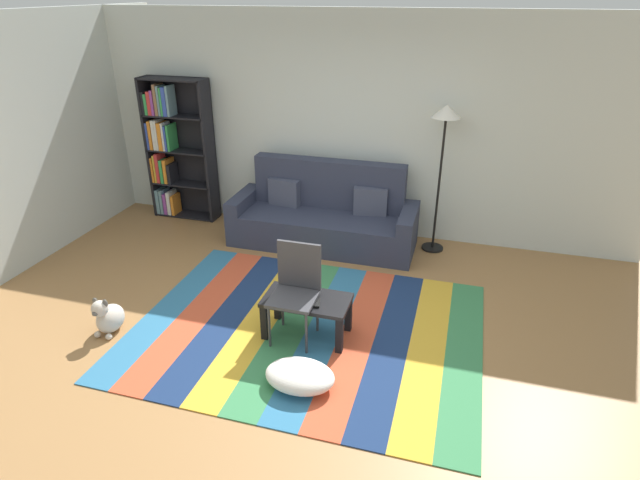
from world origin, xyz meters
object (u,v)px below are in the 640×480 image
at_px(dog, 108,317).
at_px(tv_remote, 318,303).
at_px(pouf, 300,376).
at_px(standing_lamp, 445,131).
at_px(coffee_table, 307,306).
at_px(folding_chair, 296,284).
at_px(bookshelf, 172,148).
at_px(couch, 324,217).

height_order(dog, tv_remote, tv_remote).
bearing_deg(tv_remote, dog, -179.83).
bearing_deg(pouf, standing_lamp, 73.96).
distance_m(pouf, standing_lamp, 3.20).
distance_m(coffee_table, folding_chair, 0.24).
bearing_deg(bookshelf, folding_chair, -41.78).
distance_m(bookshelf, folding_chair, 3.36).
height_order(bookshelf, coffee_table, bookshelf).
relative_size(coffee_table, tv_remote, 5.16).
relative_size(bookshelf, folding_chair, 2.09).
height_order(pouf, folding_chair, folding_chair).
bearing_deg(bookshelf, coffee_table, -40.60).
bearing_deg(tv_remote, folding_chair, 156.84).
bearing_deg(couch, coffee_table, -78.85).
xyz_separation_m(bookshelf, coffee_table, (2.58, -2.21, -0.64)).
distance_m(bookshelf, tv_remote, 3.56).
relative_size(bookshelf, standing_lamp, 1.07).
bearing_deg(tv_remote, coffee_table, 143.61).
bearing_deg(folding_chair, pouf, -48.77).
distance_m(couch, pouf, 2.67).
relative_size(bookshelf, dog, 4.72).
xyz_separation_m(tv_remote, folding_chair, (-0.21, 0.04, 0.13)).
distance_m(couch, bookshelf, 2.30).
height_order(bookshelf, folding_chair, bookshelf).
relative_size(pouf, dog, 1.43).
bearing_deg(folding_chair, bookshelf, 159.30).
bearing_deg(dog, folding_chair, 14.96).
bearing_deg(pouf, couch, 101.55).
bearing_deg(standing_lamp, dog, -136.70).
bearing_deg(standing_lamp, pouf, -106.04).
bearing_deg(bookshelf, couch, -7.37).
bearing_deg(coffee_table, bookshelf, 139.40).
height_order(pouf, standing_lamp, standing_lamp).
xyz_separation_m(couch, folding_chair, (0.29, -1.94, 0.20)).
bearing_deg(standing_lamp, bookshelf, 178.39).
xyz_separation_m(couch, standing_lamp, (1.33, 0.19, 1.12)).
bearing_deg(bookshelf, standing_lamp, -1.61).
relative_size(couch, pouf, 3.98).
height_order(dog, standing_lamp, standing_lamp).
bearing_deg(pouf, coffee_table, 102.67).
xyz_separation_m(pouf, tv_remote, (-0.04, 0.62, 0.30)).
xyz_separation_m(coffee_table, pouf, (0.15, -0.68, -0.21)).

